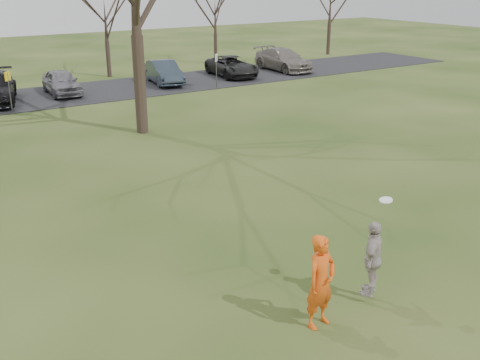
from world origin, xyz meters
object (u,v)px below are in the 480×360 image
car_7 (283,60)px  catching_play (373,258)px  player_defender (321,282)px  car_5 (164,72)px  car_4 (61,82)px  car_6 (232,66)px

car_7 → catching_play: size_ratio=2.40×
player_defender → car_5: size_ratio=0.45×
car_4 → car_6: (11.47, -0.19, -0.03)m
car_7 → catching_play: catching_play is taller
catching_play → car_6: bearing=63.8°
car_4 → catching_play: (-1.03, -25.57, 0.27)m
player_defender → car_7: bearing=44.4°
car_5 → car_6: (5.05, -0.00, -0.04)m
player_defender → car_5: bearing=60.9°
player_defender → car_7: 31.56m
player_defender → car_7: (18.46, 25.59, -0.18)m
car_4 → car_7: (15.91, -0.09, 0.06)m
car_5 → car_6: car_5 is taller
player_defender → car_7: size_ratio=0.37×
player_defender → catching_play: bearing=-5.5°
car_4 → car_5: size_ratio=0.94×
player_defender → car_4: 25.81m
car_5 → car_7: (9.49, 0.09, 0.05)m
player_defender → car_4: bearing=74.6°
player_defender → car_5: player_defender is taller
car_5 → car_7: car_7 is taller
player_defender → catching_play: size_ratio=0.90×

